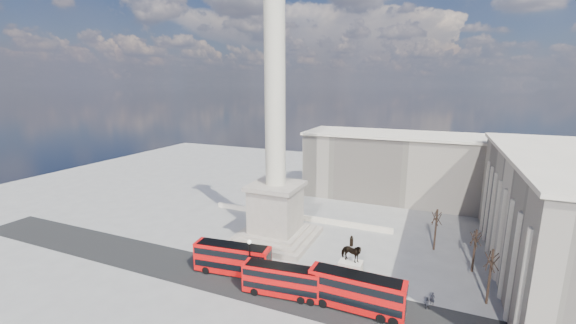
% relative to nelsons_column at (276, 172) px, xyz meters
% --- Properties ---
extents(ground, '(180.00, 180.00, 0.00)m').
position_rel_nelsons_column_xyz_m(ground, '(0.00, -5.00, -12.92)').
color(ground, gray).
rests_on(ground, ground).
extents(asphalt_road, '(120.00, 9.00, 0.01)m').
position_rel_nelsons_column_xyz_m(asphalt_road, '(5.00, -15.00, -12.91)').
color(asphalt_road, black).
rests_on(asphalt_road, ground).
extents(nelsons_column, '(14.00, 14.00, 49.85)m').
position_rel_nelsons_column_xyz_m(nelsons_column, '(0.00, 0.00, 0.00)').
color(nelsons_column, '#A39788').
rests_on(nelsons_column, ground).
extents(balustrade_wall, '(40.00, 0.60, 1.10)m').
position_rel_nelsons_column_xyz_m(balustrade_wall, '(0.00, 11.00, -12.37)').
color(balustrade_wall, beige).
rests_on(balustrade_wall, ground).
extents(building_east, '(19.00, 46.00, 18.60)m').
position_rel_nelsons_column_xyz_m(building_east, '(45.00, 5.00, -3.59)').
color(building_east, '#B8AB97').
rests_on(building_east, ground).
extents(building_northeast, '(51.00, 17.00, 16.60)m').
position_rel_nelsons_column_xyz_m(building_northeast, '(20.00, 35.00, -4.59)').
color(building_northeast, '#B8AB97').
rests_on(building_northeast, ground).
extents(red_bus_a, '(12.07, 4.01, 4.80)m').
position_rel_nelsons_column_xyz_m(red_bus_a, '(-0.77, -13.86, -10.40)').
color(red_bus_a, red).
rests_on(red_bus_a, ground).
extents(red_bus_b, '(11.02, 3.63, 4.39)m').
position_rel_nelsons_column_xyz_m(red_bus_b, '(8.44, -16.10, -10.62)').
color(red_bus_b, red).
rests_on(red_bus_b, ground).
extents(red_bus_c, '(12.24, 3.11, 4.94)m').
position_rel_nelsons_column_xyz_m(red_bus_c, '(18.51, -15.33, -10.33)').
color(red_bus_c, red).
rests_on(red_bus_c, ground).
extents(victorian_lamp, '(0.58, 0.58, 6.72)m').
position_rel_nelsons_column_xyz_m(victorian_lamp, '(2.86, -15.06, -8.96)').
color(victorian_lamp, black).
rests_on(victorian_lamp, ground).
extents(equestrian_statue, '(3.91, 2.93, 8.17)m').
position_rel_nelsons_column_xyz_m(equestrian_statue, '(16.63, -11.05, -10.09)').
color(equestrian_statue, beige).
rests_on(equestrian_statue, ground).
extents(bare_tree_near, '(1.86, 1.86, 8.14)m').
position_rel_nelsons_column_xyz_m(bare_tree_near, '(34.08, -7.23, -6.51)').
color(bare_tree_near, '#332319').
rests_on(bare_tree_near, ground).
extents(bare_tree_mid, '(1.92, 1.92, 7.26)m').
position_rel_nelsons_column_xyz_m(bare_tree_mid, '(32.97, 1.25, -7.20)').
color(bare_tree_mid, '#332319').
rests_on(bare_tree_mid, ground).
extents(bare_tree_far, '(1.93, 1.93, 7.86)m').
position_rel_nelsons_column_xyz_m(bare_tree_far, '(27.38, 6.92, -6.72)').
color(bare_tree_far, '#332319').
rests_on(bare_tree_far, ground).
extents(pedestrian_walking, '(0.69, 0.53, 1.68)m').
position_rel_nelsons_column_xyz_m(pedestrian_walking, '(27.47, -10.23, -12.08)').
color(pedestrian_walking, '#232329').
rests_on(pedestrian_walking, ground).
extents(pedestrian_standing, '(0.93, 0.80, 1.64)m').
position_rel_nelsons_column_xyz_m(pedestrian_standing, '(26.81, -11.50, -12.10)').
color(pedestrian_standing, '#232329').
rests_on(pedestrian_standing, ground).
extents(pedestrian_crossing, '(1.11, 1.07, 1.86)m').
position_rel_nelsons_column_xyz_m(pedestrian_crossing, '(11.33, -11.50, -11.99)').
color(pedestrian_crossing, '#232329').
rests_on(pedestrian_crossing, ground).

